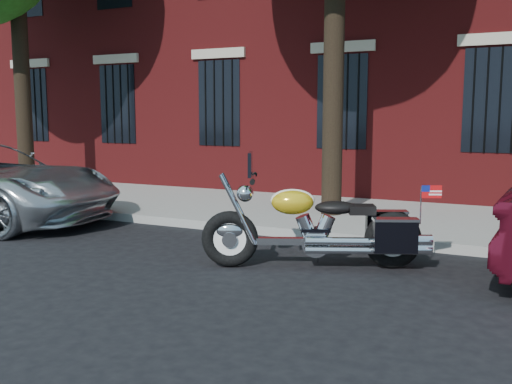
% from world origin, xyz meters
% --- Properties ---
extents(ground, '(120.00, 120.00, 0.00)m').
position_xyz_m(ground, '(0.00, 0.00, 0.00)').
color(ground, black).
rests_on(ground, ground).
extents(curb, '(40.00, 0.16, 0.15)m').
position_xyz_m(curb, '(0.00, 1.38, 0.07)').
color(curb, gray).
rests_on(curb, ground).
extents(sidewalk, '(40.00, 3.60, 0.15)m').
position_xyz_m(sidewalk, '(0.00, 3.26, 0.07)').
color(sidewalk, gray).
rests_on(sidewalk, ground).
extents(motorcycle, '(2.82, 1.52, 1.46)m').
position_xyz_m(motorcycle, '(1.38, -0.16, 0.49)').
color(motorcycle, black).
rests_on(motorcycle, ground).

